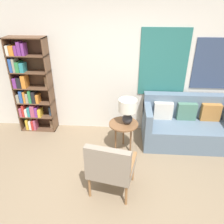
{
  "coord_description": "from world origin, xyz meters",
  "views": [
    {
      "loc": [
        0.19,
        -2.13,
        2.55
      ],
      "look_at": [
        -0.04,
        1.01,
        0.9
      ],
      "focal_mm": 35.0,
      "sensor_mm": 36.0,
      "label": 1
    }
  ],
  "objects_px": {
    "couch": "(186,125)",
    "bookshelf": "(30,89)",
    "side_table": "(124,126)",
    "armchair": "(110,166)",
    "table_lamp": "(128,108)"
  },
  "relations": [
    {
      "from": "armchair",
      "to": "table_lamp",
      "type": "xyz_separation_m",
      "value": [
        0.22,
        1.07,
        0.35
      ]
    },
    {
      "from": "bookshelf",
      "to": "couch",
      "type": "relative_size",
      "value": 1.17
    },
    {
      "from": "bookshelf",
      "to": "side_table",
      "type": "xyz_separation_m",
      "value": [
        1.91,
        -0.61,
        -0.41
      ]
    },
    {
      "from": "bookshelf",
      "to": "couch",
      "type": "height_order",
      "value": "bookshelf"
    },
    {
      "from": "side_table",
      "to": "table_lamp",
      "type": "distance_m",
      "value": 0.37
    },
    {
      "from": "bookshelf",
      "to": "side_table",
      "type": "height_order",
      "value": "bookshelf"
    },
    {
      "from": "bookshelf",
      "to": "side_table",
      "type": "relative_size",
      "value": 3.43
    },
    {
      "from": "couch",
      "to": "table_lamp",
      "type": "distance_m",
      "value": 1.31
    },
    {
      "from": "side_table",
      "to": "table_lamp",
      "type": "height_order",
      "value": "table_lamp"
    },
    {
      "from": "couch",
      "to": "bookshelf",
      "type": "bearing_deg",
      "value": 175.54
    },
    {
      "from": "armchair",
      "to": "side_table",
      "type": "height_order",
      "value": "armchair"
    },
    {
      "from": "side_table",
      "to": "bookshelf",
      "type": "bearing_deg",
      "value": 162.17
    },
    {
      "from": "armchair",
      "to": "bookshelf",
      "type": "bearing_deg",
      "value": 136.07
    },
    {
      "from": "armchair",
      "to": "couch",
      "type": "xyz_separation_m",
      "value": [
        1.37,
        1.44,
        -0.17
      ]
    },
    {
      "from": "armchair",
      "to": "couch",
      "type": "bearing_deg",
      "value": 46.59
    }
  ]
}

